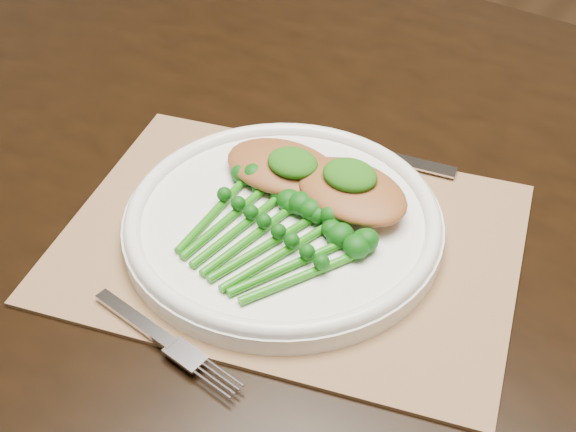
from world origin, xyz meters
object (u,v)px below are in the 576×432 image
Objects in this scene: dinner_plate at (283,221)px; broccolini_bundle at (257,243)px; chicken_fillet_left at (282,167)px; dining_table at (337,391)px; placemat at (290,242)px.

broccolini_bundle is at bearing -85.59° from dinner_plate.
broccolini_bundle is at bearing -71.73° from chicken_fillet_left.
dining_table is at bearing 88.55° from dinner_plate.
dining_table is at bearing 54.17° from chicken_fillet_left.
chicken_fillet_left is (-0.05, 0.06, 0.03)m from placemat.
broccolini_bundle reaches higher than placemat.
placemat is at bearing -24.67° from dinner_plate.
broccolini_bundle is (0.04, -0.10, -0.01)m from chicken_fillet_left.
dining_table is 0.43m from broccolini_bundle.
placemat is (0.01, -0.12, 0.37)m from dining_table.
dining_table is at bearing 100.52° from broccolini_bundle.
dining_table is 13.77× the size of chicken_fillet_left.
placemat reaches higher than dining_table.
chicken_fillet_left reaches higher than placemat.
dinner_plate reaches higher than dining_table.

